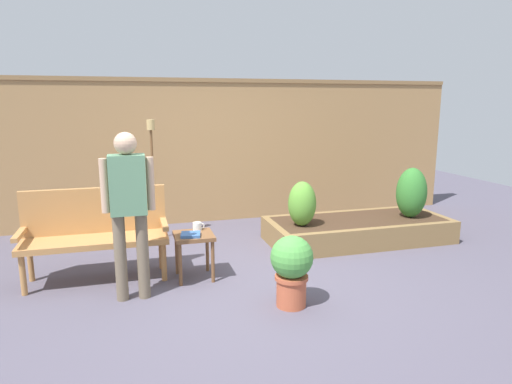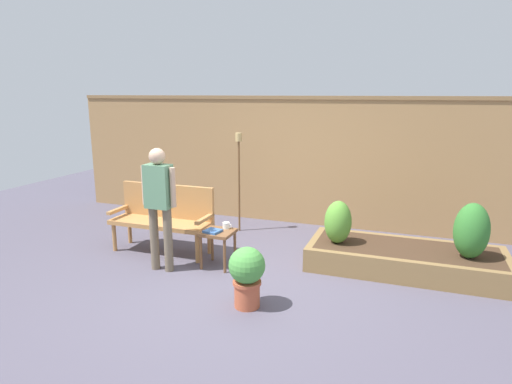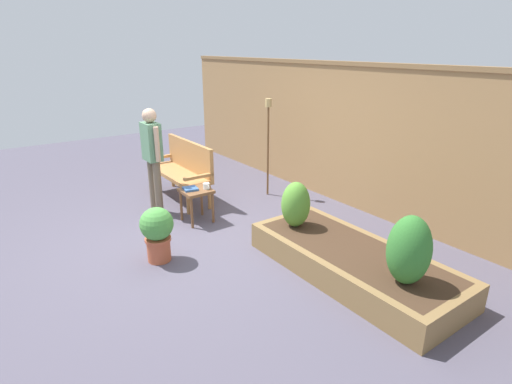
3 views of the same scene
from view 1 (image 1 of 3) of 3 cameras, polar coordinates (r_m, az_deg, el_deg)
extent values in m
plane|color=#514C5B|center=(4.62, -2.07, -11.77)|extent=(14.00, 14.00, 0.00)
cube|color=#A37A4C|center=(6.85, -7.37, 4.86)|extent=(8.40, 0.10, 2.10)
cube|color=olive|center=(6.81, -7.61, 13.92)|extent=(8.40, 0.14, 0.06)
cylinder|color=#B77F47|center=(5.11, -11.95, -7.34)|extent=(0.06, 0.06, 0.40)
cylinder|color=#B77F47|center=(4.77, -11.63, -8.70)|extent=(0.06, 0.06, 0.40)
cylinder|color=#B77F47|center=(5.20, -26.74, -8.00)|extent=(0.06, 0.06, 0.40)
cylinder|color=#B77F47|center=(4.87, -27.51, -9.37)|extent=(0.06, 0.06, 0.40)
cube|color=#B77F47|center=(4.87, -19.70, -5.86)|extent=(1.44, 0.48, 0.06)
cube|color=#B77F47|center=(5.01, -19.77, -2.20)|extent=(1.44, 0.06, 0.48)
cube|color=#B77F47|center=(4.94, -27.83, -4.73)|extent=(0.06, 0.48, 0.04)
cube|color=#B77F47|center=(4.83, -11.61, -3.94)|extent=(0.06, 0.48, 0.04)
cylinder|color=brown|center=(4.95, -6.20, -7.52)|extent=(0.04, 0.04, 0.44)
cylinder|color=brown|center=(4.64, -5.50, -8.80)|extent=(0.04, 0.04, 0.44)
cylinder|color=brown|center=(4.91, -10.04, -7.79)|extent=(0.04, 0.04, 0.44)
cylinder|color=brown|center=(4.60, -9.60, -9.11)|extent=(0.04, 0.04, 0.44)
cube|color=brown|center=(4.70, -7.92, -5.53)|extent=(0.40, 0.40, 0.04)
cylinder|color=white|center=(4.82, -7.49, -4.33)|extent=(0.09, 0.09, 0.08)
torus|color=white|center=(4.82, -6.89, -4.29)|extent=(0.06, 0.01, 0.06)
cube|color=#38609E|center=(4.62, -8.31, -5.38)|extent=(0.22, 0.22, 0.03)
cylinder|color=#B75638|center=(4.16, 4.50, -12.60)|extent=(0.27, 0.27, 0.25)
cylinder|color=#B75638|center=(4.11, 4.53, -10.76)|extent=(0.30, 0.30, 0.04)
sphere|color=#4C9942|center=(4.04, 4.57, -8.25)|extent=(0.38, 0.38, 0.38)
cube|color=olive|center=(5.75, 15.01, -5.87)|extent=(2.40, 0.09, 0.30)
cube|color=olive|center=(6.52, 10.92, -3.66)|extent=(2.40, 0.09, 0.30)
cube|color=olive|center=(5.68, 2.49, -5.71)|extent=(0.09, 0.82, 0.30)
cube|color=olive|center=(6.75, 21.50, -3.74)|extent=(0.09, 0.82, 0.30)
cube|color=#422D1E|center=(6.13, 12.83, -4.70)|extent=(2.22, 0.82, 0.30)
cylinder|color=brown|center=(5.64, 5.83, -3.97)|extent=(0.04, 0.04, 0.06)
ellipsoid|color=#569333|center=(5.58, 5.88, -1.50)|extent=(0.35, 0.35, 0.56)
cylinder|color=brown|center=(6.37, 18.97, -2.76)|extent=(0.04, 0.04, 0.06)
ellipsoid|color=#33752D|center=(6.30, 19.15, -0.08)|extent=(0.40, 0.40, 0.67)
cylinder|color=brown|center=(6.06, -12.91, 0.77)|extent=(0.03, 0.03, 1.47)
cylinder|color=tan|center=(5.96, -13.25, 8.32)|extent=(0.10, 0.10, 0.13)
cylinder|color=#70604C|center=(4.35, -14.18, -7.88)|extent=(0.11, 0.11, 0.82)
cylinder|color=#70604C|center=(4.35, -16.84, -8.02)|extent=(0.11, 0.11, 0.82)
cube|color=#5B8966|center=(4.18, -16.00, 0.90)|extent=(0.32, 0.20, 0.54)
cylinder|color=tan|center=(4.18, -13.26, 1.05)|extent=(0.07, 0.07, 0.49)
cylinder|color=tan|center=(4.18, -18.74, 0.75)|extent=(0.07, 0.07, 0.49)
sphere|color=tan|center=(4.13, -16.28, 5.96)|extent=(0.20, 0.20, 0.20)
camera|label=2|loc=(2.94, 83.56, 9.15)|focal=30.67mm
camera|label=3|loc=(5.84, 55.34, 12.03)|focal=28.67mm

